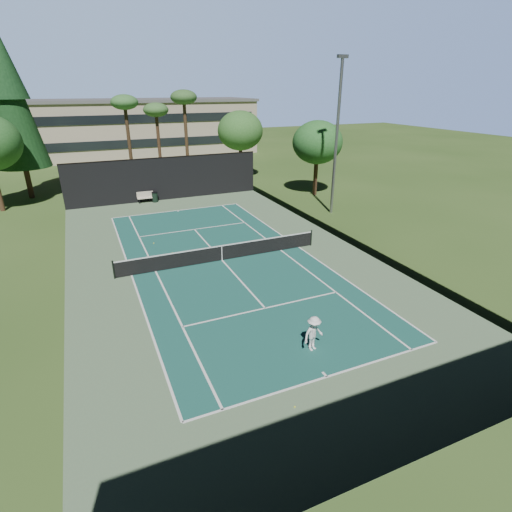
{
  "coord_description": "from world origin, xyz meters",
  "views": [
    {
      "loc": [
        -7.21,
        -21.75,
        9.99
      ],
      "look_at": [
        1.0,
        -3.0,
        1.3
      ],
      "focal_mm": 28.0,
      "sensor_mm": 36.0,
      "label": 1
    }
  ],
  "objects_px": {
    "player": "(314,334)",
    "park_bench": "(145,197)",
    "tennis_ball_b": "(172,253)",
    "tennis_ball_c": "(234,249)",
    "tennis_ball_d": "(154,243)",
    "trash_bin": "(155,197)",
    "tennis_net": "(222,252)",
    "tennis_ball_a": "(295,407)"
  },
  "relations": [
    {
      "from": "tennis_net",
      "to": "tennis_ball_a",
      "type": "relative_size",
      "value": 195.84
    },
    {
      "from": "trash_bin",
      "to": "tennis_ball_d",
      "type": "bearing_deg",
      "value": -101.1
    },
    {
      "from": "tennis_ball_d",
      "to": "trash_bin",
      "type": "height_order",
      "value": "trash_bin"
    },
    {
      "from": "tennis_ball_c",
      "to": "tennis_ball_d",
      "type": "distance_m",
      "value": 5.71
    },
    {
      "from": "trash_bin",
      "to": "tennis_ball_c",
      "type": "bearing_deg",
      "value": -79.7
    },
    {
      "from": "tennis_net",
      "to": "tennis_ball_c",
      "type": "bearing_deg",
      "value": 46.56
    },
    {
      "from": "player",
      "to": "park_bench",
      "type": "height_order",
      "value": "player"
    },
    {
      "from": "tennis_ball_a",
      "to": "tennis_ball_c",
      "type": "height_order",
      "value": "tennis_ball_a"
    },
    {
      "from": "tennis_ball_b",
      "to": "tennis_ball_d",
      "type": "bearing_deg",
      "value": 109.32
    },
    {
      "from": "tennis_net",
      "to": "tennis_ball_b",
      "type": "height_order",
      "value": "tennis_net"
    },
    {
      "from": "tennis_net",
      "to": "tennis_ball_a",
      "type": "xyz_separation_m",
      "value": [
        -1.84,
        -12.75,
        -0.52
      ]
    },
    {
      "from": "tennis_net",
      "to": "tennis_ball_a",
      "type": "height_order",
      "value": "tennis_net"
    },
    {
      "from": "player",
      "to": "trash_bin",
      "type": "bearing_deg",
      "value": 79.69
    },
    {
      "from": "tennis_net",
      "to": "player",
      "type": "xyz_separation_m",
      "value": [
        0.41,
        -10.18,
        0.21
      ]
    },
    {
      "from": "tennis_ball_b",
      "to": "tennis_ball_c",
      "type": "height_order",
      "value": "tennis_ball_b"
    },
    {
      "from": "tennis_ball_d",
      "to": "tennis_ball_b",
      "type": "bearing_deg",
      "value": -70.68
    },
    {
      "from": "tennis_ball_b",
      "to": "trash_bin",
      "type": "relative_size",
      "value": 0.08
    },
    {
      "from": "tennis_net",
      "to": "park_bench",
      "type": "xyz_separation_m",
      "value": [
        -2.08,
        15.75,
        -0.01
      ]
    },
    {
      "from": "tennis_ball_a",
      "to": "tennis_ball_c",
      "type": "xyz_separation_m",
      "value": [
        3.17,
        14.15,
        -0.0
      ]
    },
    {
      "from": "tennis_ball_d",
      "to": "park_bench",
      "type": "distance_m",
      "value": 11.2
    },
    {
      "from": "tennis_net",
      "to": "tennis_ball_d",
      "type": "distance_m",
      "value": 5.76
    },
    {
      "from": "tennis_ball_b",
      "to": "tennis_ball_a",
      "type": "bearing_deg",
      "value": -87.16
    },
    {
      "from": "tennis_ball_a",
      "to": "trash_bin",
      "type": "distance_m",
      "value": 28.3
    },
    {
      "from": "trash_bin",
      "to": "tennis_ball_b",
      "type": "bearing_deg",
      "value": -95.84
    },
    {
      "from": "tennis_ball_b",
      "to": "tennis_ball_c",
      "type": "distance_m",
      "value": 4.04
    },
    {
      "from": "tennis_net",
      "to": "tennis_ball_b",
      "type": "bearing_deg",
      "value": 137.43
    },
    {
      "from": "trash_bin",
      "to": "park_bench",
      "type": "bearing_deg",
      "value": 166.05
    },
    {
      "from": "player",
      "to": "trash_bin",
      "type": "relative_size",
      "value": 1.63
    },
    {
      "from": "player",
      "to": "tennis_ball_a",
      "type": "height_order",
      "value": "player"
    },
    {
      "from": "player",
      "to": "trash_bin",
      "type": "height_order",
      "value": "player"
    },
    {
      "from": "player",
      "to": "tennis_ball_b",
      "type": "distance_m",
      "value": 12.93
    },
    {
      "from": "player",
      "to": "tennis_net",
      "type": "bearing_deg",
      "value": 78.31
    },
    {
      "from": "tennis_ball_d",
      "to": "tennis_net",
      "type": "bearing_deg",
      "value": -53.91
    },
    {
      "from": "tennis_ball_b",
      "to": "park_bench",
      "type": "distance_m",
      "value": 13.39
    },
    {
      "from": "tennis_net",
      "to": "tennis_ball_b",
      "type": "xyz_separation_m",
      "value": [
        -2.59,
        2.38,
        -0.52
      ]
    },
    {
      "from": "player",
      "to": "tennis_ball_b",
      "type": "height_order",
      "value": "player"
    },
    {
      "from": "park_bench",
      "to": "trash_bin",
      "type": "height_order",
      "value": "park_bench"
    },
    {
      "from": "tennis_ball_c",
      "to": "tennis_ball_b",
      "type": "bearing_deg",
      "value": 165.99
    },
    {
      "from": "player",
      "to": "park_bench",
      "type": "distance_m",
      "value": 26.05
    },
    {
      "from": "tennis_ball_a",
      "to": "tennis_ball_d",
      "type": "relative_size",
      "value": 0.85
    },
    {
      "from": "park_bench",
      "to": "player",
      "type": "bearing_deg",
      "value": -84.51
    },
    {
      "from": "tennis_ball_d",
      "to": "trash_bin",
      "type": "distance_m",
      "value": 11.12
    }
  ]
}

